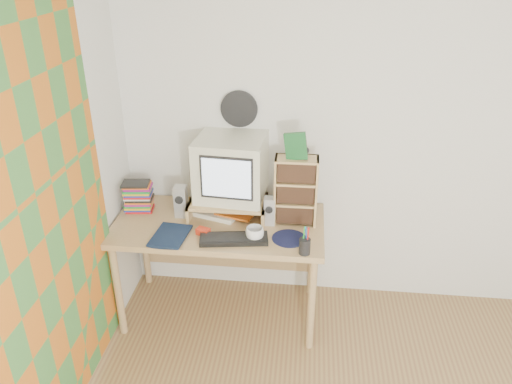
% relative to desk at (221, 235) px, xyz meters
% --- Properties ---
extents(back_wall, '(3.50, 0.00, 3.50)m').
position_rel_desk_xyz_m(back_wall, '(1.03, 0.31, 0.63)').
color(back_wall, white).
rests_on(back_wall, floor).
extents(curtain, '(0.00, 2.20, 2.20)m').
position_rel_desk_xyz_m(curtain, '(-0.68, -0.96, 0.53)').
color(curtain, '#C2651B').
rests_on(curtain, left_wall).
extents(wall_disc, '(0.25, 0.02, 0.25)m').
position_rel_desk_xyz_m(wall_disc, '(0.10, 0.29, 0.81)').
color(wall_disc, black).
rests_on(wall_disc, back_wall).
extents(desk, '(1.40, 0.70, 0.75)m').
position_rel_desk_xyz_m(desk, '(0.00, 0.00, 0.00)').
color(desk, tan).
rests_on(desk, floor).
extents(monitor_riser, '(0.52, 0.30, 0.12)m').
position_rel_desk_xyz_m(monitor_riser, '(0.05, 0.04, 0.23)').
color(monitor_riser, tan).
rests_on(monitor_riser, desk).
extents(crt_monitor, '(0.47, 0.47, 0.42)m').
position_rel_desk_xyz_m(crt_monitor, '(0.07, 0.09, 0.46)').
color(crt_monitor, silver).
rests_on(crt_monitor, monitor_riser).
extents(speaker_left, '(0.09, 0.09, 0.22)m').
position_rel_desk_xyz_m(speaker_left, '(-0.27, 0.01, 0.24)').
color(speaker_left, '#B9B9BE').
rests_on(speaker_left, desk).
extents(speaker_right, '(0.07, 0.07, 0.19)m').
position_rel_desk_xyz_m(speaker_right, '(0.34, -0.04, 0.23)').
color(speaker_right, '#B9B9BE').
rests_on(speaker_right, desk).
extents(keyboard, '(0.44, 0.20, 0.03)m').
position_rel_desk_xyz_m(keyboard, '(0.14, -0.28, 0.15)').
color(keyboard, black).
rests_on(keyboard, desk).
extents(dvd_stack, '(0.19, 0.15, 0.26)m').
position_rel_desk_xyz_m(dvd_stack, '(-0.58, 0.05, 0.26)').
color(dvd_stack, brown).
rests_on(dvd_stack, desk).
extents(cd_rack, '(0.28, 0.15, 0.46)m').
position_rel_desk_xyz_m(cd_rack, '(0.50, 0.01, 0.37)').
color(cd_rack, tan).
rests_on(cd_rack, desk).
extents(mug, '(0.13, 0.13, 0.09)m').
position_rel_desk_xyz_m(mug, '(0.26, -0.25, 0.18)').
color(mug, white).
rests_on(mug, desk).
extents(diary, '(0.27, 0.21, 0.05)m').
position_rel_desk_xyz_m(diary, '(-0.38, -0.27, 0.16)').
color(diary, '#101E3A').
rests_on(diary, desk).
extents(mousepad, '(0.24, 0.24, 0.00)m').
position_rel_desk_xyz_m(mousepad, '(0.48, -0.21, 0.14)').
color(mousepad, black).
rests_on(mousepad, desk).
extents(pen_cup, '(0.09, 0.09, 0.14)m').
position_rel_desk_xyz_m(pen_cup, '(0.58, -0.37, 0.20)').
color(pen_cup, black).
rests_on(pen_cup, desk).
extents(papers, '(0.34, 0.29, 0.04)m').
position_rel_desk_xyz_m(papers, '(0.03, 0.06, 0.15)').
color(papers, white).
rests_on(papers, desk).
extents(red_box, '(0.10, 0.08, 0.04)m').
position_rel_desk_xyz_m(red_box, '(-0.07, -0.22, 0.16)').
color(red_box, red).
rests_on(red_box, desk).
extents(game_box, '(0.14, 0.04, 0.17)m').
position_rel_desk_xyz_m(game_box, '(0.49, -0.01, 0.68)').
color(game_box, '#195A2A').
rests_on(game_box, cd_rack).
extents(webcam, '(0.05, 0.05, 0.08)m').
position_rel_desk_xyz_m(webcam, '(0.55, -0.00, 0.64)').
color(webcam, black).
rests_on(webcam, cd_rack).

